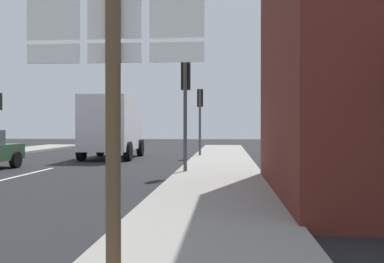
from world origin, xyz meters
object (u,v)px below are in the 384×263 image
at_px(delivery_truck, 112,125).
at_px(traffic_light_near_right, 186,92).
at_px(route_sign_post, 114,83).
at_px(traffic_light_far_right, 200,107).

relative_size(delivery_truck, traffic_light_near_right, 1.36).
relative_size(route_sign_post, traffic_light_far_right, 0.91).
bearing_deg(route_sign_post, traffic_light_near_right, 91.74).
bearing_deg(traffic_light_near_right, delivery_truck, 122.28).
height_order(delivery_truck, traffic_light_near_right, traffic_light_near_right).
xyz_separation_m(delivery_truck, traffic_light_far_right, (4.34, 0.99, 0.95)).
bearing_deg(traffic_light_far_right, delivery_truck, -167.20).
bearing_deg(traffic_light_far_right, route_sign_post, -89.01).
distance_m(route_sign_post, traffic_light_near_right, 10.33).
distance_m(delivery_truck, route_sign_post, 17.79).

